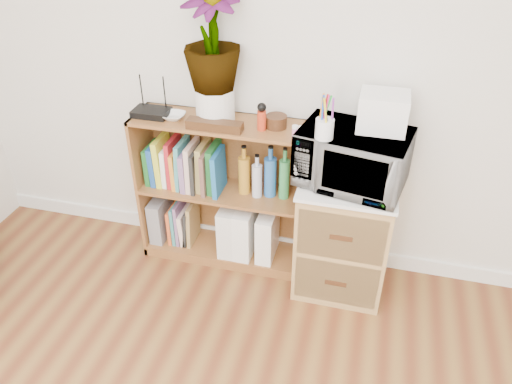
% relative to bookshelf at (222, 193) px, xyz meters
% --- Properties ---
extents(skirting_board, '(4.00, 0.02, 0.10)m').
position_rel_bookshelf_xyz_m(skirting_board, '(0.35, 0.14, -0.42)').
color(skirting_board, white).
rests_on(skirting_board, ground).
extents(bookshelf, '(1.00, 0.30, 0.95)m').
position_rel_bookshelf_xyz_m(bookshelf, '(0.00, 0.00, 0.00)').
color(bookshelf, brown).
rests_on(bookshelf, ground).
extents(wicker_unit, '(0.50, 0.45, 0.70)m').
position_rel_bookshelf_xyz_m(wicker_unit, '(0.75, -0.08, -0.12)').
color(wicker_unit, '#9E7542').
rests_on(wicker_unit, ground).
extents(microwave, '(0.61, 0.47, 0.30)m').
position_rel_bookshelf_xyz_m(microwave, '(0.75, -0.08, 0.40)').
color(microwave, silver).
rests_on(microwave, wicker_unit).
extents(pen_cup, '(0.09, 0.09, 0.10)m').
position_rel_bookshelf_xyz_m(pen_cup, '(0.61, -0.20, 0.60)').
color(pen_cup, white).
rests_on(pen_cup, microwave).
extents(small_appliance, '(0.24, 0.20, 0.19)m').
position_rel_bookshelf_xyz_m(small_appliance, '(0.87, -0.02, 0.64)').
color(small_appliance, white).
rests_on(small_appliance, microwave).
extents(router, '(0.20, 0.14, 0.04)m').
position_rel_bookshelf_xyz_m(router, '(-0.39, -0.02, 0.49)').
color(router, black).
rests_on(router, bookshelf).
extents(white_bowl, '(0.13, 0.13, 0.03)m').
position_rel_bookshelf_xyz_m(white_bowl, '(-0.25, -0.03, 0.49)').
color(white_bowl, silver).
rests_on(white_bowl, bookshelf).
extents(plant_pot, '(0.21, 0.21, 0.18)m').
position_rel_bookshelf_xyz_m(plant_pot, '(-0.02, 0.02, 0.57)').
color(plant_pot, white).
rests_on(plant_pot, bookshelf).
extents(potted_plant, '(0.31, 0.31, 0.55)m').
position_rel_bookshelf_xyz_m(potted_plant, '(-0.02, 0.02, 0.93)').
color(potted_plant, '#2B6829').
rests_on(potted_plant, plant_pot).
extents(trinket_box, '(0.31, 0.08, 0.05)m').
position_rel_bookshelf_xyz_m(trinket_box, '(0.01, -0.10, 0.50)').
color(trinket_box, '#34190E').
rests_on(trinket_box, bookshelf).
extents(kokeshi_doll, '(0.05, 0.05, 0.11)m').
position_rel_bookshelf_xyz_m(kokeshi_doll, '(0.25, -0.04, 0.53)').
color(kokeshi_doll, '#B62F16').
rests_on(kokeshi_doll, bookshelf).
extents(wooden_bowl, '(0.12, 0.12, 0.07)m').
position_rel_bookshelf_xyz_m(wooden_bowl, '(0.32, 0.01, 0.51)').
color(wooden_bowl, '#331C0D').
rests_on(wooden_bowl, bookshelf).
extents(paint_jars, '(0.11, 0.04, 0.06)m').
position_rel_bookshelf_xyz_m(paint_jars, '(0.48, -0.09, 0.50)').
color(paint_jars, '#CB717B').
rests_on(paint_jars, bookshelf).
extents(file_box, '(0.09, 0.23, 0.29)m').
position_rel_bookshelf_xyz_m(file_box, '(-0.43, 0.00, -0.26)').
color(file_box, gray).
rests_on(file_box, bookshelf).
extents(magazine_holder_left, '(0.10, 0.26, 0.33)m').
position_rel_bookshelf_xyz_m(magazine_holder_left, '(0.05, -0.01, -0.24)').
color(magazine_holder_left, silver).
rests_on(magazine_holder_left, bookshelf).
extents(magazine_holder_mid, '(0.10, 0.26, 0.33)m').
position_rel_bookshelf_xyz_m(magazine_holder_mid, '(0.15, -0.01, -0.24)').
color(magazine_holder_mid, white).
rests_on(magazine_holder_mid, bookshelf).
extents(magazine_holder_right, '(0.10, 0.25, 0.32)m').
position_rel_bookshelf_xyz_m(magazine_holder_right, '(0.29, -0.01, -0.25)').
color(magazine_holder_right, white).
rests_on(magazine_holder_right, bookshelf).
extents(cookbooks, '(0.47, 0.20, 0.30)m').
position_rel_bookshelf_xyz_m(cookbooks, '(-0.22, 0.00, 0.16)').
color(cookbooks, '#1B6627').
rests_on(cookbooks, bookshelf).
extents(liquor_bottles, '(0.30, 0.07, 0.32)m').
position_rel_bookshelf_xyz_m(liquor_bottles, '(0.26, 0.00, 0.18)').
color(liquor_bottles, '#B57D21').
rests_on(liquor_bottles, bookshelf).
extents(lower_books, '(0.17, 0.19, 0.30)m').
position_rel_bookshelf_xyz_m(lower_books, '(-0.27, 0.00, -0.27)').
color(lower_books, '#D75526').
rests_on(lower_books, bookshelf).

